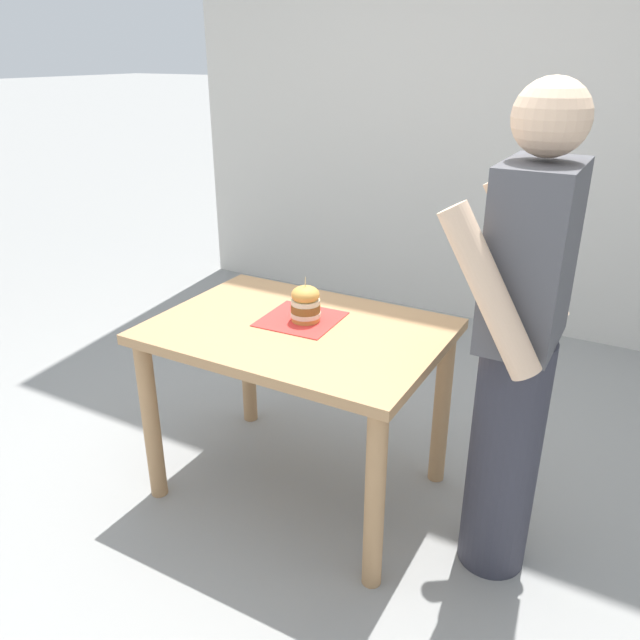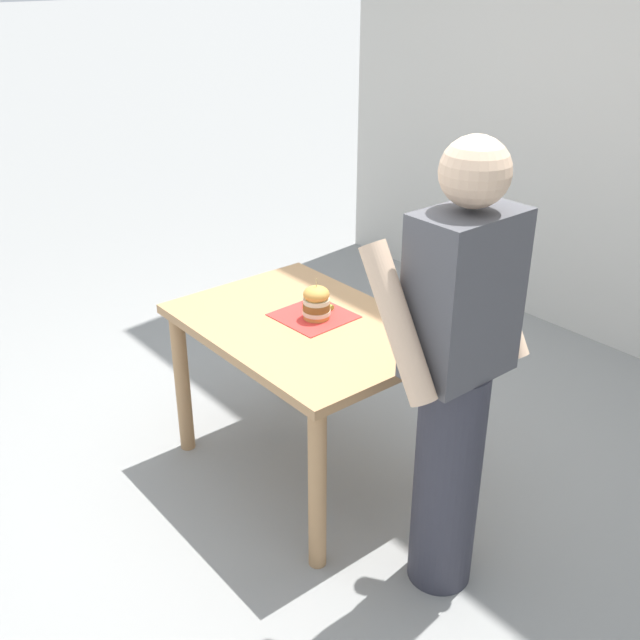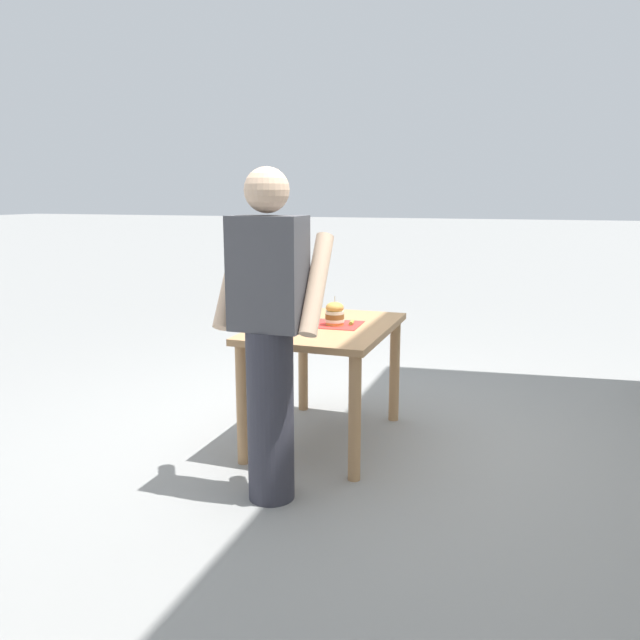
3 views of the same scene
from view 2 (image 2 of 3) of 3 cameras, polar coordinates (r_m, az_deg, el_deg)
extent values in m
plane|color=gray|center=(3.56, -1.04, -11.23)|extent=(80.00, 80.00, 0.00)
cube|color=tan|center=(3.17, -1.14, -0.52)|extent=(0.80, 1.12, 0.04)
cylinder|color=tan|center=(3.88, -1.72, -1.56)|extent=(0.07, 0.07, 0.72)
cylinder|color=tan|center=(3.56, -10.45, -4.74)|extent=(0.07, 0.07, 0.72)
cylinder|color=tan|center=(3.25, 9.24, -7.89)|extent=(0.07, 0.07, 0.72)
cylinder|color=tan|center=(2.86, -0.21, -12.81)|extent=(0.07, 0.07, 0.72)
cube|color=red|center=(3.21, -0.48, 0.32)|extent=(0.31, 0.31, 0.00)
cylinder|color=gold|center=(3.19, -0.33, 0.37)|extent=(0.11, 0.11, 0.02)
cylinder|color=beige|center=(3.18, -0.33, 0.68)|extent=(0.12, 0.12, 0.02)
cylinder|color=brown|center=(3.17, -0.33, 1.09)|extent=(0.12, 0.12, 0.03)
cylinder|color=beige|center=(3.16, -0.33, 1.51)|extent=(0.11, 0.11, 0.02)
ellipsoid|color=gold|center=(3.15, -0.33, 2.01)|extent=(0.11, 0.11, 0.07)
cylinder|color=#D1B77F|center=(3.13, -0.33, 2.74)|extent=(0.00, 0.00, 0.05)
cylinder|color=#8EA83D|center=(3.27, 0.49, 1.11)|extent=(0.03, 0.07, 0.02)
cylinder|color=#33333D|center=(2.80, 9.63, -11.90)|extent=(0.24, 0.24, 0.90)
cube|color=#4C4C51|center=(2.43, 10.90, 1.85)|extent=(0.36, 0.22, 0.56)
sphere|color=beige|center=(2.30, 11.74, 11.00)|extent=(0.22, 0.22, 0.22)
cylinder|color=beige|center=(2.65, 13.08, 2.55)|extent=(0.09, 0.34, 0.50)
cylinder|color=beige|center=(2.33, 5.98, -0.24)|extent=(0.09, 0.34, 0.50)
camera|label=1|loc=(1.16, -43.55, -2.08)|focal=35.00mm
camera|label=3|loc=(3.32, 72.72, -3.22)|focal=35.00mm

